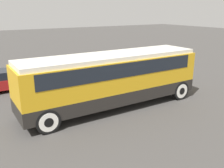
{
  "coord_description": "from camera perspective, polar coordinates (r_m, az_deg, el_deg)",
  "views": [
    {
      "loc": [
        -6.9,
        -11.07,
        5.27
      ],
      "look_at": [
        0.0,
        0.0,
        1.35
      ],
      "focal_mm": 40.0,
      "sensor_mm": 36.0,
      "label": 1
    }
  ],
  "objects": [
    {
      "name": "parked_car_near",
      "position": [
        22.34,
        0.47,
        4.76
      ],
      "size": [
        4.68,
        1.94,
        1.27
      ],
      "color": "#BCBCC1",
      "rests_on": "ground_plane"
    },
    {
      "name": "parked_car_far",
      "position": [
        18.83,
        -2.5,
        2.74
      ],
      "size": [
        4.24,
        1.8,
        1.45
      ],
      "color": "black",
      "rests_on": "ground_plane"
    },
    {
      "name": "tour_bus",
      "position": [
        13.54,
        0.34,
        1.96
      ],
      "size": [
        10.17,
        2.53,
        3.01
      ],
      "color": "black",
      "rests_on": "ground_plane"
    },
    {
      "name": "parked_car_mid",
      "position": [
        18.4,
        -20.84,
        1.17
      ],
      "size": [
        4.26,
        1.92,
        1.37
      ],
      "color": "maroon",
      "rests_on": "ground_plane"
    },
    {
      "name": "ground_plane",
      "position": [
        14.07,
        0.0,
        -5.29
      ],
      "size": [
        120.0,
        120.0,
        0.0
      ],
      "primitive_type": "plane",
      "color": "#423F3D"
    }
  ]
}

